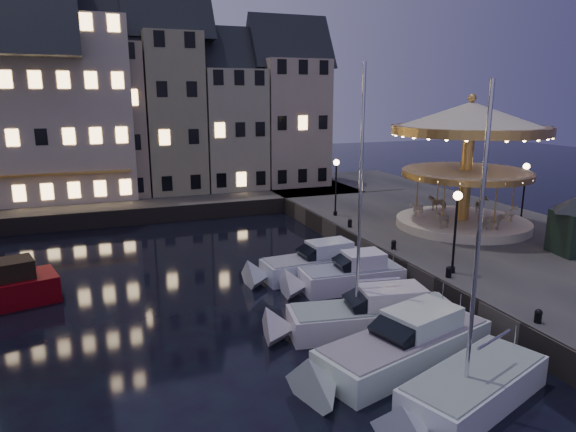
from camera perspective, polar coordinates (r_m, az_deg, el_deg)
name	(u,v)px	position (r m, az deg, el deg)	size (l,w,h in m)	color
ground	(330,327)	(23.35, 4.72, -12.16)	(160.00, 160.00, 0.00)	black
quay_east	(489,245)	(35.34, 21.39, -3.02)	(16.00, 56.00, 1.30)	#474442
quay_north	(114,204)	(47.94, -18.82, 1.31)	(44.00, 12.00, 1.30)	#474442
quaywall_e	(380,259)	(30.70, 10.14, -4.69)	(0.15, 44.00, 1.30)	#47423A
quaywall_n	(143,216)	(42.18, -15.79, -0.05)	(48.00, 0.15, 1.30)	#47423A
streetlamp_b	(456,220)	(26.52, 18.16, -0.45)	(0.44, 0.44, 4.17)	black
streetlamp_c	(336,179)	(37.76, 5.36, 4.09)	(0.44, 0.44, 4.17)	black
streetlamp_d	(525,184)	(39.11, 24.80, 3.24)	(0.44, 0.44, 4.17)	black
bollard_a	(538,315)	(22.69, 26.05, -9.90)	(0.30, 0.30, 0.57)	black
bollard_b	(449,271)	(26.44, 17.43, -5.90)	(0.30, 0.30, 0.57)	black
bollard_c	(394,244)	(30.32, 11.67, -3.10)	(0.30, 0.30, 0.57)	black
bollard_d	(350,223)	(34.92, 6.89, -0.75)	(0.30, 0.30, 0.57)	black
townhouse_nb	(30,116)	(49.28, -26.72, 9.88)	(6.16, 8.00, 13.80)	gray
townhouse_nc	(105,109)	(49.03, -19.63, 11.09)	(6.82, 8.00, 14.80)	gray
townhouse_nd	(171,103)	(49.49, -12.87, 12.11)	(5.50, 8.00, 15.80)	gray
townhouse_ne	(229,119)	(50.59, -6.56, 10.67)	(6.16, 8.00, 12.80)	#9C977C
townhouse_nf	(288,113)	(52.37, -0.02, 11.39)	(6.82, 8.00, 13.80)	tan
hotel_corner	(29,98)	(49.24, -26.84, 11.63)	(17.60, 9.00, 16.80)	#C2B49F
motorboat_a	(465,394)	(18.58, 19.07, -18.18)	(6.90, 4.29, 11.52)	silver
motorboat_b	(398,349)	(20.48, 12.14, -14.26)	(8.57, 4.60, 2.15)	silver
motorboat_c	(363,317)	(22.79, 8.36, -11.05)	(8.36, 3.35, 11.04)	silver
motorboat_d	(344,278)	(27.38, 6.28, -6.83)	(6.48, 2.37, 2.15)	silver
motorboat_e	(311,266)	(29.03, 2.53, -5.56)	(7.37, 2.51, 2.15)	silver
carousel	(469,141)	(35.77, 19.45, 7.86)	(10.06, 10.06, 8.80)	beige
ticket_kiosk	(576,215)	(32.58, 29.39, 0.10)	(3.22, 3.22, 3.77)	black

